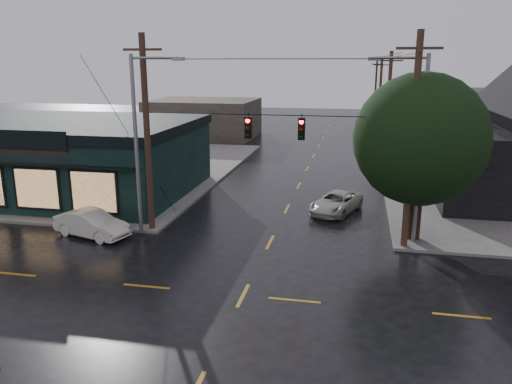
% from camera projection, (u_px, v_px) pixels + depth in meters
% --- Properties ---
extents(ground_plane, '(160.00, 160.00, 0.00)m').
position_uv_depth(ground_plane, '(243.00, 296.00, 19.32)').
color(ground_plane, black).
extents(sidewalk_nw, '(28.00, 28.00, 0.15)m').
position_uv_depth(sidewalk_nw, '(66.00, 168.00, 42.13)').
color(sidewalk_nw, '#605F5A').
rests_on(sidewalk_nw, ground).
extents(pizza_shop, '(16.30, 12.34, 4.90)m').
position_uv_depth(pizza_shop, '(71.00, 156.00, 33.85)').
color(pizza_shop, black).
rests_on(pizza_shop, ground).
extents(corner_tree, '(6.42, 6.42, 8.22)m').
position_uv_depth(corner_tree, '(420.00, 140.00, 23.93)').
color(corner_tree, black).
rests_on(corner_tree, ground).
extents(utility_pole_nw, '(2.00, 0.32, 10.15)m').
position_uv_depth(utility_pole_nw, '(152.00, 230.00, 26.74)').
color(utility_pole_nw, '#352217').
rests_on(utility_pole_nw, ground).
extents(utility_pole_ne, '(2.00, 0.32, 10.15)m').
position_uv_depth(utility_pole_ne, '(403.00, 248.00, 24.21)').
color(utility_pole_ne, '#352217').
rests_on(utility_pole_ne, ground).
extents(utility_pole_far_a, '(2.00, 0.32, 9.65)m').
position_uv_depth(utility_pole_far_a, '(384.00, 163.00, 44.58)').
color(utility_pole_far_a, '#352217').
rests_on(utility_pole_far_a, ground).
extents(utility_pole_far_b, '(2.00, 0.32, 9.15)m').
position_uv_depth(utility_pole_far_b, '(378.00, 132.00, 63.53)').
color(utility_pole_far_b, '#352217').
rests_on(utility_pole_far_b, ground).
extents(utility_pole_far_c, '(2.00, 0.32, 9.15)m').
position_uv_depth(utility_pole_far_c, '(374.00, 116.00, 82.48)').
color(utility_pole_far_c, '#352217').
rests_on(utility_pole_far_c, ground).
extents(span_signal_assembly, '(13.00, 0.48, 1.23)m').
position_uv_depth(span_signal_assembly, '(275.00, 128.00, 24.01)').
color(span_signal_assembly, black).
rests_on(span_signal_assembly, ground).
extents(streetlight_nw, '(5.40, 0.30, 9.15)m').
position_uv_depth(streetlight_nw, '(142.00, 234.00, 26.13)').
color(streetlight_nw, gray).
rests_on(streetlight_nw, ground).
extents(streetlight_ne, '(5.40, 0.30, 9.15)m').
position_uv_depth(streetlight_ne, '(413.00, 244.00, 24.78)').
color(streetlight_ne, gray).
rests_on(streetlight_ne, ground).
extents(bg_building_west, '(12.00, 10.00, 4.40)m').
position_uv_depth(bg_building_west, '(204.00, 118.00, 59.38)').
color(bg_building_west, '#3A312A').
rests_on(bg_building_west, ground).
extents(bg_building_east, '(14.00, 12.00, 5.60)m').
position_uv_depth(bg_building_east, '(463.00, 114.00, 58.13)').
color(bg_building_east, '#232428').
rests_on(bg_building_east, ground).
extents(sedan_cream, '(4.37, 2.55, 1.36)m').
position_uv_depth(sedan_cream, '(92.00, 224.00, 25.66)').
color(sedan_cream, beige).
rests_on(sedan_cream, ground).
extents(suv_silver, '(3.41, 4.79, 1.21)m').
position_uv_depth(suv_silver, '(336.00, 203.00, 29.81)').
color(suv_silver, beige).
rests_on(suv_silver, ground).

